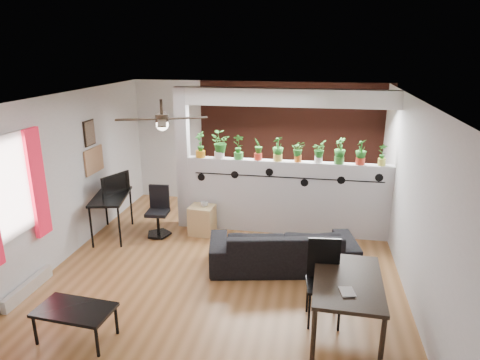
# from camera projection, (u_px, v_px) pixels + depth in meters

# --- Properties ---
(room_shell) EXTENTS (6.30, 7.10, 2.90)m
(room_shell) POSITION_uv_depth(u_px,v_px,m) (225.00, 188.00, 6.23)
(room_shell) COLOR brown
(room_shell) RESTS_ON ground
(partition_wall) EXTENTS (3.60, 0.18, 1.35)m
(partition_wall) POSITION_uv_depth(u_px,v_px,m) (286.00, 197.00, 7.69)
(partition_wall) COLOR #BCBCC1
(partition_wall) RESTS_ON ground
(ceiling_header) EXTENTS (3.60, 0.18, 0.30)m
(ceiling_header) POSITION_uv_depth(u_px,v_px,m) (290.00, 98.00, 7.16)
(ceiling_header) COLOR silver
(ceiling_header) RESTS_ON room_shell
(pier_column) EXTENTS (0.22, 0.20, 2.60)m
(pier_column) POSITION_uv_depth(u_px,v_px,m) (183.00, 159.00, 7.83)
(pier_column) COLOR #BCBCC1
(pier_column) RESTS_ON ground
(brick_panel) EXTENTS (3.90, 0.05, 2.60)m
(brick_panel) POSITION_uv_depth(u_px,v_px,m) (293.00, 146.00, 8.89)
(brick_panel) COLOR #9B3F2D
(brick_panel) RESTS_ON ground
(vine_decal) EXTENTS (3.31, 0.01, 0.30)m
(vine_decal) POSITION_uv_depth(u_px,v_px,m) (287.00, 177.00, 7.48)
(vine_decal) COLOR black
(vine_decal) RESTS_ON partition_wall
(window_assembly) EXTENTS (0.09, 1.30, 1.55)m
(window_assembly) POSITION_uv_depth(u_px,v_px,m) (11.00, 190.00, 5.48)
(window_assembly) COLOR white
(window_assembly) RESTS_ON room_shell
(baseboard_heater) EXTENTS (0.08, 1.00, 0.18)m
(baseboard_heater) POSITION_uv_depth(u_px,v_px,m) (28.00, 288.00, 5.90)
(baseboard_heater) COLOR beige
(baseboard_heater) RESTS_ON ground
(corkboard) EXTENTS (0.03, 0.60, 0.45)m
(corkboard) POSITION_uv_depth(u_px,v_px,m) (94.00, 160.00, 7.54)
(corkboard) COLOR #9E6E4C
(corkboard) RESTS_ON room_shell
(framed_art) EXTENTS (0.03, 0.34, 0.44)m
(framed_art) POSITION_uv_depth(u_px,v_px,m) (89.00, 133.00, 7.35)
(framed_art) COLOR #8C7259
(framed_art) RESTS_ON room_shell
(ceiling_fan) EXTENTS (1.19, 1.19, 0.43)m
(ceiling_fan) POSITION_uv_depth(u_px,v_px,m) (162.00, 121.00, 5.78)
(ceiling_fan) COLOR black
(ceiling_fan) RESTS_ON room_shell
(potted_plant_0) EXTENTS (0.32, 0.31, 0.47)m
(potted_plant_0) POSITION_uv_depth(u_px,v_px,m) (200.00, 144.00, 7.68)
(potted_plant_0) COLOR orange
(potted_plant_0) RESTS_ON partition_wall
(potted_plant_1) EXTENTS (0.30, 0.26, 0.48)m
(potted_plant_1) POSITION_uv_depth(u_px,v_px,m) (219.00, 144.00, 7.62)
(potted_plant_1) COLOR white
(potted_plant_1) RESTS_ON partition_wall
(potted_plant_2) EXTENTS (0.24, 0.19, 0.45)m
(potted_plant_2) POSITION_uv_depth(u_px,v_px,m) (239.00, 146.00, 7.57)
(potted_plant_2) COLOR green
(potted_plant_2) RESTS_ON partition_wall
(potted_plant_3) EXTENTS (0.21, 0.23, 0.40)m
(potted_plant_3) POSITION_uv_depth(u_px,v_px,m) (258.00, 148.00, 7.52)
(potted_plant_3) COLOR red
(potted_plant_3) RESTS_ON partition_wall
(potted_plant_4) EXTENTS (0.27, 0.28, 0.43)m
(potted_plant_4) POSITION_uv_depth(u_px,v_px,m) (278.00, 148.00, 7.45)
(potted_plant_4) COLOR #E5C251
(potted_plant_4) RESTS_ON partition_wall
(potted_plant_5) EXTENTS (0.19, 0.15, 0.37)m
(potted_plant_5) POSITION_uv_depth(u_px,v_px,m) (298.00, 151.00, 7.40)
(potted_plant_5) COLOR orange
(potted_plant_5) RESTS_ON partition_wall
(potted_plant_6) EXTENTS (0.18, 0.21, 0.39)m
(potted_plant_6) POSITION_uv_depth(u_px,v_px,m) (319.00, 151.00, 7.34)
(potted_plant_6) COLOR white
(potted_plant_6) RESTS_ON partition_wall
(potted_plant_7) EXTENTS (0.27, 0.29, 0.45)m
(potted_plant_7) POSITION_uv_depth(u_px,v_px,m) (340.00, 150.00, 7.27)
(potted_plant_7) COLOR #3A8430
(potted_plant_7) RESTS_ON partition_wall
(potted_plant_8) EXTENTS (0.26, 0.28, 0.43)m
(potted_plant_8) POSITION_uv_depth(u_px,v_px,m) (361.00, 151.00, 7.21)
(potted_plant_8) COLOR red
(potted_plant_8) RESTS_ON partition_wall
(potted_plant_9) EXTENTS (0.19, 0.15, 0.38)m
(potted_plant_9) POSITION_uv_depth(u_px,v_px,m) (383.00, 154.00, 7.16)
(potted_plant_9) COLOR #CBCE48
(potted_plant_9) RESTS_ON partition_wall
(sofa) EXTENTS (2.24, 1.23, 0.62)m
(sofa) POSITION_uv_depth(u_px,v_px,m) (283.00, 248.00, 6.57)
(sofa) COLOR black
(sofa) RESTS_ON ground
(cube_shelf) EXTENTS (0.46, 0.42, 0.53)m
(cube_shelf) POSITION_uv_depth(u_px,v_px,m) (202.00, 220.00, 7.75)
(cube_shelf) COLOR tan
(cube_shelf) RESTS_ON ground
(cup) EXTENTS (0.13, 0.13, 0.10)m
(cup) POSITION_uv_depth(u_px,v_px,m) (204.00, 204.00, 7.65)
(cup) COLOR gray
(cup) RESTS_ON cube_shelf
(computer_desk) EXTENTS (0.77, 1.15, 0.76)m
(computer_desk) POSITION_uv_depth(u_px,v_px,m) (111.00, 199.00, 7.55)
(computer_desk) COLOR black
(computer_desk) RESTS_ON ground
(monitor) EXTENTS (0.35, 0.18, 0.20)m
(monitor) POSITION_uv_depth(u_px,v_px,m) (114.00, 188.00, 7.64)
(monitor) COLOR black
(monitor) RESTS_ON computer_desk
(office_chair) EXTENTS (0.47, 0.47, 0.89)m
(office_chair) POSITION_uv_depth(u_px,v_px,m) (159.00, 214.00, 7.66)
(office_chair) COLOR black
(office_chair) RESTS_ON ground
(dining_table) EXTENTS (0.82, 1.30, 0.70)m
(dining_table) POSITION_uv_depth(u_px,v_px,m) (348.00, 285.00, 4.96)
(dining_table) COLOR black
(dining_table) RESTS_ON ground
(book) EXTENTS (0.19, 0.23, 0.02)m
(book) POSITION_uv_depth(u_px,v_px,m) (340.00, 292.00, 4.67)
(book) COLOR gray
(book) RESTS_ON dining_table
(folding_chair) EXTENTS (0.46, 0.46, 1.04)m
(folding_chair) POSITION_uv_depth(u_px,v_px,m) (324.00, 273.00, 5.25)
(folding_chair) COLOR black
(folding_chair) RESTS_ON ground
(coffee_table) EXTENTS (0.91, 0.55, 0.41)m
(coffee_table) POSITION_uv_depth(u_px,v_px,m) (75.00, 312.00, 4.90)
(coffee_table) COLOR black
(coffee_table) RESTS_ON ground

